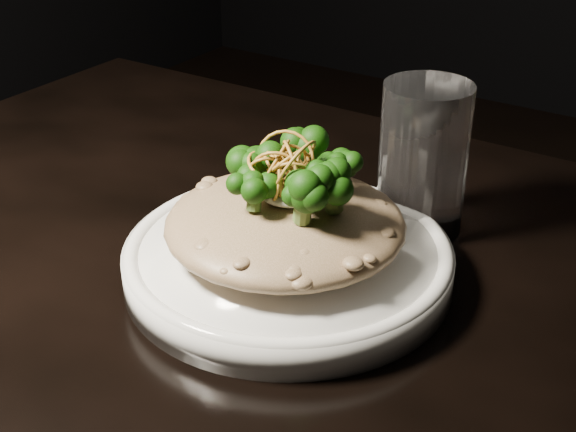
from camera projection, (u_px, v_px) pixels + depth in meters
name	position (u px, v px, depth m)	size (l,w,h in m)	color
table	(285.00, 407.00, 0.63)	(1.10, 0.80, 0.75)	black
plate	(288.00, 262.00, 0.64)	(0.26, 0.26, 0.03)	white
risotto	(285.00, 224.00, 0.62)	(0.19, 0.19, 0.04)	brown
broccoli	(295.00, 175.00, 0.61)	(0.11, 0.11, 0.04)	black
cheese	(291.00, 190.00, 0.61)	(0.05, 0.05, 0.01)	white
shallots	(282.00, 163.00, 0.60)	(0.05, 0.05, 0.03)	#935F1F
drinking_glass	(423.00, 159.00, 0.68)	(0.08, 0.08, 0.13)	white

